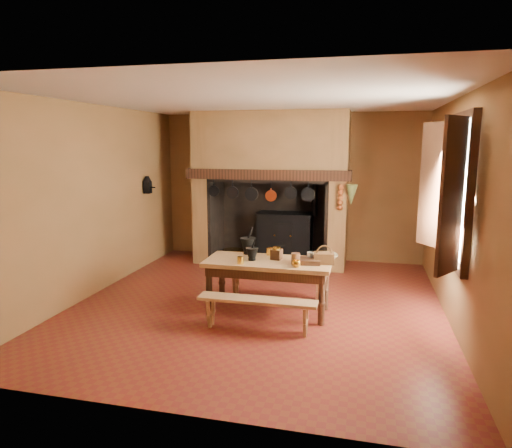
{
  "coord_description": "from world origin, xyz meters",
  "views": [
    {
      "loc": [
        1.4,
        -5.97,
        2.23
      ],
      "look_at": [
        -0.11,
        0.3,
        1.09
      ],
      "focal_mm": 32.0,
      "sensor_mm": 36.0,
      "label": 1
    }
  ],
  "objects_px": {
    "mixing_bowl": "(325,257)",
    "work_table": "(268,269)",
    "wicker_basket": "(324,258)",
    "coffee_grinder": "(277,253)",
    "bench_front": "(257,307)",
    "iron_range": "(286,236)"
  },
  "relations": [
    {
      "from": "bench_front",
      "to": "coffee_grinder",
      "type": "relative_size",
      "value": 6.93
    },
    {
      "from": "iron_range",
      "to": "mixing_bowl",
      "type": "bearing_deg",
      "value": -69.06
    },
    {
      "from": "bench_front",
      "to": "wicker_basket",
      "type": "bearing_deg",
      "value": 41.72
    },
    {
      "from": "coffee_grinder",
      "to": "bench_front",
      "type": "bearing_deg",
      "value": -87.33
    },
    {
      "from": "coffee_grinder",
      "to": "wicker_basket",
      "type": "height_order",
      "value": "wicker_basket"
    },
    {
      "from": "bench_front",
      "to": "work_table",
      "type": "bearing_deg",
      "value": 90.0
    },
    {
      "from": "coffee_grinder",
      "to": "wicker_basket",
      "type": "xyz_separation_m",
      "value": [
        0.63,
        -0.08,
        -0.0
      ]
    },
    {
      "from": "work_table",
      "to": "mixing_bowl",
      "type": "height_order",
      "value": "mixing_bowl"
    },
    {
      "from": "coffee_grinder",
      "to": "mixing_bowl",
      "type": "height_order",
      "value": "coffee_grinder"
    },
    {
      "from": "bench_front",
      "to": "mixing_bowl",
      "type": "bearing_deg",
      "value": 49.26
    },
    {
      "from": "mixing_bowl",
      "to": "work_table",
      "type": "bearing_deg",
      "value": -164.26
    },
    {
      "from": "mixing_bowl",
      "to": "wicker_basket",
      "type": "xyz_separation_m",
      "value": [
        0.0,
        -0.2,
        0.04
      ]
    },
    {
      "from": "bench_front",
      "to": "mixing_bowl",
      "type": "distance_m",
      "value": 1.2
    },
    {
      "from": "bench_front",
      "to": "wicker_basket",
      "type": "distance_m",
      "value": 1.09
    },
    {
      "from": "bench_front",
      "to": "coffee_grinder",
      "type": "xyz_separation_m",
      "value": [
        0.09,
        0.72,
        0.49
      ]
    },
    {
      "from": "iron_range",
      "to": "work_table",
      "type": "height_order",
      "value": "iron_range"
    },
    {
      "from": "coffee_grinder",
      "to": "wicker_basket",
      "type": "relative_size",
      "value": 0.75
    },
    {
      "from": "iron_range",
      "to": "wicker_basket",
      "type": "distance_m",
      "value": 2.9
    },
    {
      "from": "work_table",
      "to": "mixing_bowl",
      "type": "xyz_separation_m",
      "value": [
        0.72,
        0.2,
        0.15
      ]
    },
    {
      "from": "bench_front",
      "to": "mixing_bowl",
      "type": "relative_size",
      "value": 4.42
    },
    {
      "from": "bench_front",
      "to": "coffee_grinder",
      "type": "height_order",
      "value": "coffee_grinder"
    },
    {
      "from": "iron_range",
      "to": "coffee_grinder",
      "type": "xyz_separation_m",
      "value": [
        0.34,
        -2.64,
        0.31
      ]
    }
  ]
}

